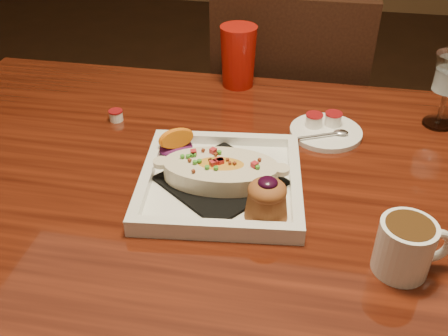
% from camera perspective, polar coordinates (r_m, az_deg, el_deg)
% --- Properties ---
extents(table, '(1.50, 0.90, 0.75)m').
position_cam_1_polar(table, '(0.92, 4.37, -7.35)').
color(table, '#631F0E').
rests_on(table, floor).
extents(chair_far, '(0.42, 0.42, 0.93)m').
position_cam_1_polar(chair_far, '(1.51, 7.08, 4.47)').
color(chair_far, black).
rests_on(chair_far, floor).
extents(plate, '(0.30, 0.30, 0.08)m').
position_cam_1_polar(plate, '(0.84, 0.06, -1.20)').
color(plate, white).
rests_on(plate, table).
extents(coffee_mug, '(0.11, 0.08, 0.08)m').
position_cam_1_polar(coffee_mug, '(0.73, 20.14, -8.31)').
color(coffee_mug, white).
rests_on(coffee_mug, table).
extents(saucer, '(0.14, 0.14, 0.10)m').
position_cam_1_polar(saucer, '(1.02, 11.43, 4.32)').
color(saucer, white).
rests_on(saucer, table).
extents(creamer_loose, '(0.03, 0.03, 0.02)m').
position_cam_1_polar(creamer_loose, '(1.07, -12.24, 5.90)').
color(creamer_loose, white).
rests_on(creamer_loose, table).
extents(red_tumbler, '(0.09, 0.09, 0.14)m').
position_cam_1_polar(red_tumbler, '(1.18, 1.65, 12.61)').
color(red_tumbler, '#AB140C').
rests_on(red_tumbler, table).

